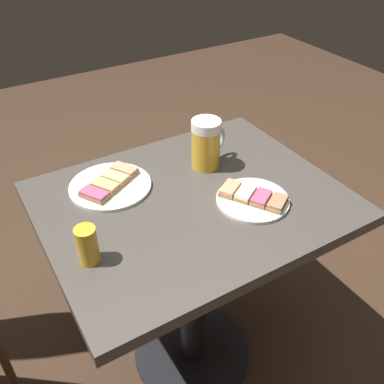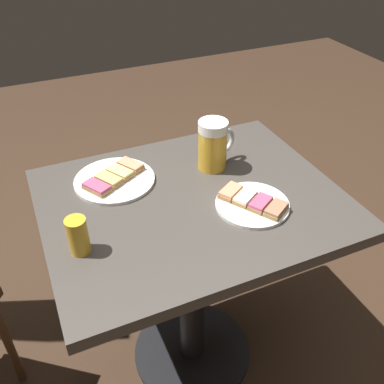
{
  "view_description": "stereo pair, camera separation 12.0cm",
  "coord_description": "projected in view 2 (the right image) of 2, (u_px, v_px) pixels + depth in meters",
  "views": [
    {
      "loc": [
        -0.82,
        0.49,
        1.48
      ],
      "look_at": [
        0.0,
        0.0,
        0.77
      ],
      "focal_mm": 40.1,
      "sensor_mm": 36.0,
      "label": 1
    },
    {
      "loc": [
        -0.88,
        0.39,
        1.48
      ],
      "look_at": [
        0.0,
        0.0,
        0.77
      ],
      "focal_mm": 40.1,
      "sensor_mm": 36.0,
      "label": 2
    }
  ],
  "objects": [
    {
      "name": "beer_mug",
      "position": [
        214.0,
        145.0,
        1.29
      ],
      "size": [
        0.09,
        0.14,
        0.16
      ],
      "color": "gold",
      "rests_on": "cafe_table"
    },
    {
      "name": "beer_glass_small",
      "position": [
        78.0,
        236.0,
        1.01
      ],
      "size": [
        0.05,
        0.05,
        0.1
      ],
      "primitive_type": "cylinder",
      "color": "gold",
      "rests_on": "cafe_table"
    },
    {
      "name": "ground_plane",
      "position": [
        192.0,
        351.0,
        1.66
      ],
      "size": [
        6.0,
        6.0,
        0.0
      ],
      "primitive_type": "plane",
      "color": "#382619"
    },
    {
      "name": "plate_far",
      "position": [
        252.0,
        203.0,
        1.17
      ],
      "size": [
        0.2,
        0.2,
        0.03
      ],
      "color": "white",
      "rests_on": "cafe_table"
    },
    {
      "name": "cafe_table",
      "position": [
        192.0,
        240.0,
        1.31
      ],
      "size": [
        0.67,
        0.83,
        0.75
      ],
      "color": "black",
      "rests_on": "ground_plane"
    },
    {
      "name": "plate_near",
      "position": [
        114.0,
        179.0,
        1.27
      ],
      "size": [
        0.24,
        0.24,
        0.03
      ],
      "color": "white",
      "rests_on": "cafe_table"
    }
  ]
}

